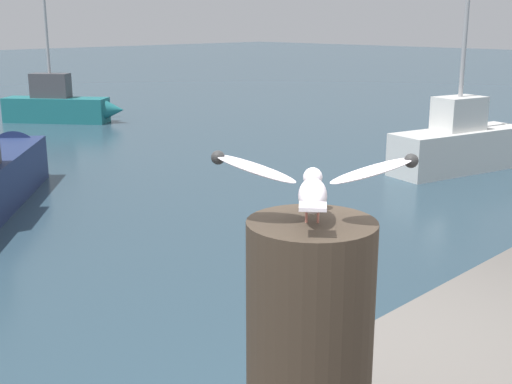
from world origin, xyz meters
name	(u,v)px	position (x,y,z in m)	size (l,w,h in m)	color
mooring_post	(309,346)	(-0.74, -0.47, 1.72)	(0.42, 0.42, 0.86)	#382D23
seagull	(313,184)	(-0.74, -0.47, 2.27)	(0.49, 0.54, 0.22)	#C66F60
boat_teal	(63,105)	(6.86, 14.97, 0.48)	(2.61, 3.08, 4.70)	#1E7075
boat_white	(468,143)	(9.29, 4.14, 0.50)	(3.53, 1.58, 4.31)	silver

